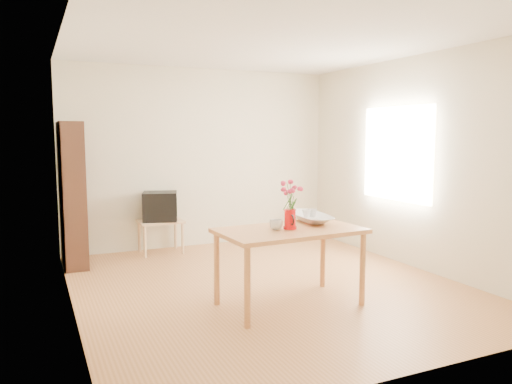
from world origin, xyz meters
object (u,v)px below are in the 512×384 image
television (160,206)px  bowl (310,199)px  table (290,237)px  pitcher (290,220)px  mug (276,225)px

television → bowl: bearing=-50.3°
table → pitcher: size_ratio=6.88×
table → bowl: bowl is taller
pitcher → bowl: (0.39, 0.29, 0.14)m
pitcher → mug: 0.15m
mug → bowl: size_ratio=0.25×
pitcher → television: pitcher is taller
mug → television: bearing=-112.7°
mug → bowl: bowl is taller
table → mug: size_ratio=11.46×
pitcher → mug: size_ratio=1.67×
table → pitcher: 0.17m
bowl → television: size_ratio=0.87×
mug → television: size_ratio=0.22×
table → television: 2.70m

